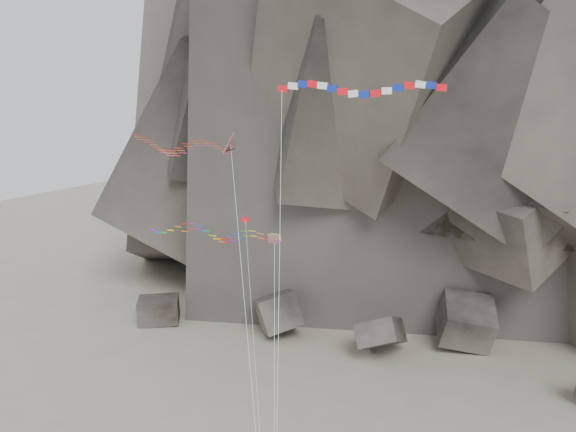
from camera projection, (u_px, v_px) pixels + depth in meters
The scene contains 6 objects.
headland at pixel (524, 8), 105.25m from camera, with size 110.00×70.00×84.00m, color #5D544C, non-canonical shape.
boulder_field at pixel (509, 356), 79.36m from camera, with size 78.56×19.20×8.07m.
delta_kite at pixel (176, 145), 57.75m from camera, with size 23.28×16.49×27.35m.
banner_kite at pixel (359, 92), 47.04m from camera, with size 10.60×15.64×31.20m.
parafoil_kite at pixel (206, 232), 55.15m from camera, with size 19.71×13.84×20.22m.
pennant_kite at pixel (251, 301), 49.40m from camera, with size 10.14×12.26×21.45m.
Camera 1 is at (25.93, -41.56, 33.38)m, focal length 45.00 mm.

